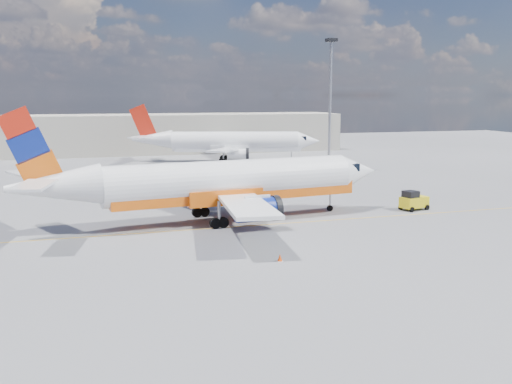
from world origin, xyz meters
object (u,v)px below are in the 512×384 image
object	(u,v)px
second_jet	(229,142)
traffic_cone	(280,258)
main_jet	(220,183)
gse_tug	(413,201)

from	to	relation	value
second_jet	traffic_cone	size ratio (longest dim) A/B	61.29
main_jet	traffic_cone	xyz separation A→B (m)	(1.09, -14.33, -3.46)
main_jet	gse_tug	world-z (taller)	main_jet
gse_tug	traffic_cone	distance (m)	24.08
second_jet	traffic_cone	world-z (taller)	second_jet
second_jet	traffic_cone	bearing A→B (deg)	-85.75
traffic_cone	main_jet	bearing A→B (deg)	94.36
main_jet	gse_tug	bearing A→B (deg)	-8.43
second_jet	traffic_cone	xyz separation A→B (m)	(-12.10, -62.70, -3.21)
main_jet	gse_tug	size ratio (longest dim) A/B	11.49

